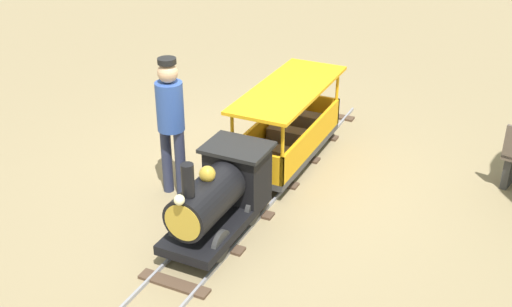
# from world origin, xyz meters

# --- Properties ---
(ground_plane) EXTENTS (60.00, 60.00, 0.00)m
(ground_plane) POSITION_xyz_m (0.00, 0.00, 0.00)
(ground_plane) COLOR #8C7A56
(track) EXTENTS (0.71, 5.70, 0.04)m
(track) POSITION_xyz_m (0.00, 0.29, 0.02)
(track) COLOR gray
(track) RESTS_ON ground_plane
(locomotive) EXTENTS (0.67, 1.45, 1.06)m
(locomotive) POSITION_xyz_m (0.00, 1.16, 0.49)
(locomotive) COLOR black
(locomotive) RESTS_ON ground_plane
(passenger_car) EXTENTS (0.77, 2.00, 0.97)m
(passenger_car) POSITION_xyz_m (0.00, -0.61, 0.42)
(passenger_car) COLOR #3F3F3F
(passenger_car) RESTS_ON ground_plane
(conductor_person) EXTENTS (0.30, 0.30, 1.62)m
(conductor_person) POSITION_xyz_m (0.88, 0.64, 0.96)
(conductor_person) COLOR #282D47
(conductor_person) RESTS_ON ground_plane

